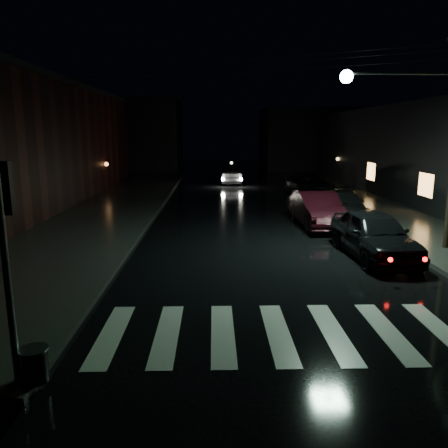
{
  "coord_description": "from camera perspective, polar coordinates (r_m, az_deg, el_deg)",
  "views": [
    {
      "loc": [
        1.02,
        -8.24,
        4.26
      ],
      "look_at": [
        1.32,
        4.42,
        1.6
      ],
      "focal_mm": 35.0,
      "sensor_mm": 36.0,
      "label": 1
    }
  ],
  "objects": [
    {
      "name": "ground",
      "position": [
        9.33,
        -7.76,
        -15.41
      ],
      "size": [
        120.0,
        120.0,
        0.0
      ],
      "primitive_type": "plane",
      "color": "black",
      "rests_on": "ground"
    },
    {
      "name": "sidewalk_left",
      "position": [
        23.42,
        -16.24,
        1.09
      ],
      "size": [
        6.0,
        44.0,
        0.15
      ],
      "primitive_type": "cube",
      "color": "#282826",
      "rests_on": "ground"
    },
    {
      "name": "sidewalk_right",
      "position": [
        24.35,
        20.3,
        1.22
      ],
      "size": [
        4.0,
        44.0,
        0.15
      ],
      "primitive_type": "cube",
      "color": "#282826",
      "rests_on": "ground"
    },
    {
      "name": "building_far_left",
      "position": [
        54.37,
        -13.33,
        11.28
      ],
      "size": [
        14.0,
        10.0,
        8.0
      ],
      "primitive_type": "cube",
      "color": "black",
      "rests_on": "ground"
    },
    {
      "name": "building_far_right",
      "position": [
        54.81,
        12.55,
        10.79
      ],
      "size": [
        14.0,
        10.0,
        7.0
      ],
      "primitive_type": "cube",
      "color": "black",
      "rests_on": "ground"
    },
    {
      "name": "crosswalk",
      "position": [
        9.92,
        10.6,
        -13.74
      ],
      "size": [
        9.0,
        3.0,
        0.01
      ],
      "primitive_type": "cube",
      "color": "beige",
      "rests_on": "ground"
    },
    {
      "name": "signal_pole_corner",
      "position": [
        7.96,
        -25.02,
        -9.26
      ],
      "size": [
        0.68,
        0.61,
        4.2
      ],
      "color": "slate",
      "rests_on": "ground"
    },
    {
      "name": "utility_pole",
      "position": [
        17.13,
        26.36,
        11.8
      ],
      "size": [
        4.92,
        0.44,
        8.0
      ],
      "color": "black",
      "rests_on": "ground"
    },
    {
      "name": "parked_car_a",
      "position": [
        15.97,
        18.98,
        -1.26
      ],
      "size": [
        2.16,
        4.87,
        1.63
      ],
      "primitive_type": "imported",
      "rotation": [
        0.0,
        0.0,
        0.05
      ],
      "color": "black",
      "rests_on": "ground"
    },
    {
      "name": "parked_car_b",
      "position": [
        20.55,
        12.11,
        1.89
      ],
      "size": [
        1.81,
        4.87,
        1.59
      ],
      "primitive_type": "imported",
      "rotation": [
        0.0,
        0.0,
        0.03
      ],
      "color": "black",
      "rests_on": "ground"
    },
    {
      "name": "parked_car_c",
      "position": [
        23.06,
        15.25,
        2.49
      ],
      "size": [
        2.17,
        4.74,
        1.34
      ],
      "primitive_type": "imported",
      "rotation": [
        0.0,
        0.0,
        -0.06
      ],
      "color": "black",
      "rests_on": "ground"
    },
    {
      "name": "parked_car_d",
      "position": [
        30.57,
        11.11,
        5.07
      ],
      "size": [
        2.79,
        5.59,
        1.52
      ],
      "primitive_type": "imported",
      "rotation": [
        0.0,
        0.0,
        0.05
      ],
      "color": "black",
      "rests_on": "ground"
    },
    {
      "name": "oncoming_car",
      "position": [
        37.31,
        1.03,
        6.49
      ],
      "size": [
        1.79,
        4.72,
        1.54
      ],
      "primitive_type": "imported",
      "rotation": [
        0.0,
        0.0,
        3.11
      ],
      "color": "black",
      "rests_on": "ground"
    }
  ]
}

